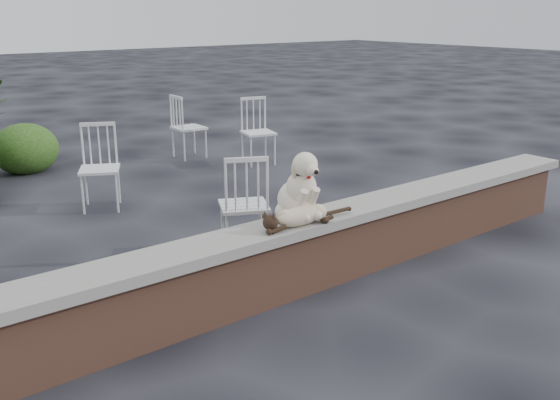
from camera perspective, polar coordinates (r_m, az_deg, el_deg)
ground at (r=5.27m, az=4.97°, el=-6.97°), size 60.00×60.00×0.00m
brick_wall at (r=5.17m, az=5.04°, el=-4.44°), size 6.00×0.30×0.50m
capstone at (r=5.08m, az=5.12°, el=-1.39°), size 6.20×0.40×0.08m
dog at (r=4.79m, az=1.53°, el=1.51°), size 0.42×0.52×0.56m
cat at (r=4.69m, az=1.93°, el=-1.31°), size 1.01×0.36×0.17m
chair_d at (r=8.94m, az=-1.99°, el=6.28°), size 0.69×0.69×0.94m
chair_b at (r=7.15m, az=-16.18°, el=2.85°), size 0.75×0.75×0.94m
chair_e at (r=9.42m, az=-8.33°, el=6.66°), size 0.58×0.58×0.94m
chair_c at (r=5.60m, az=-3.32°, el=-0.34°), size 0.75×0.75×0.94m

